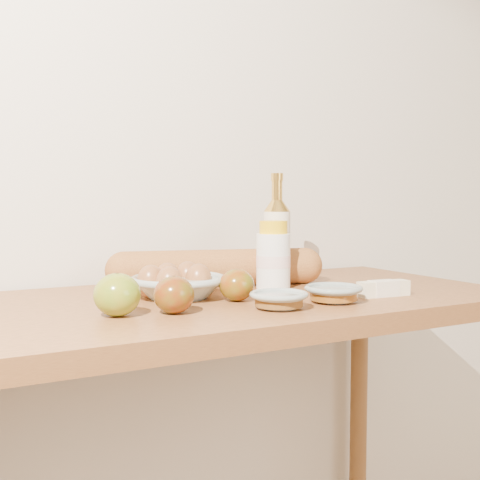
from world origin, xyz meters
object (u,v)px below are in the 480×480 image
object	(u,v)px
egg_bowl	(177,284)
cream_bottle	(273,257)
baguette	(217,268)
bourbon_bottle	(277,239)
table	(233,353)

from	to	relation	value
egg_bowl	cream_bottle	bearing A→B (deg)	3.85
egg_bowl	baguette	world-z (taller)	baguette
bourbon_bottle	egg_bowl	size ratio (longest dim) A/B	1.08
table	baguette	size ratio (longest dim) A/B	2.30
table	baguette	bearing A→B (deg)	77.06
table	bourbon_bottle	xyz separation A→B (m)	(0.18, 0.11, 0.23)
table	cream_bottle	xyz separation A→B (m)	(0.13, 0.05, 0.20)
table	egg_bowl	size ratio (longest dim) A/B	4.89
bourbon_bottle	baguette	xyz separation A→B (m)	(-0.14, 0.03, -0.06)
bourbon_bottle	egg_bowl	bearing A→B (deg)	-163.45
cream_bottle	bourbon_bottle	bearing A→B (deg)	46.48
table	egg_bowl	xyz separation A→B (m)	(-0.11, 0.03, 0.15)
table	bourbon_bottle	distance (m)	0.31
baguette	cream_bottle	bearing A→B (deg)	-29.26
cream_bottle	egg_bowl	world-z (taller)	cream_bottle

